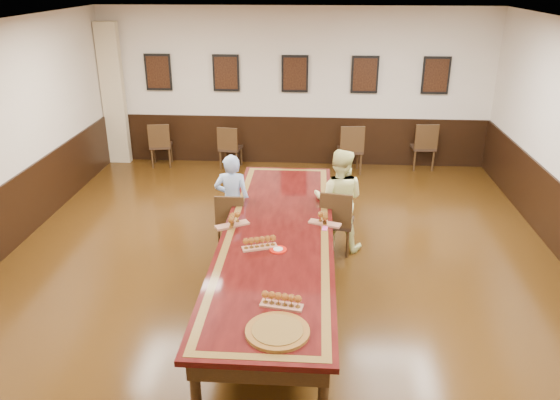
# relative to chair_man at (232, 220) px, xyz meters

# --- Properties ---
(floor) EXTENTS (8.00, 10.00, 0.02)m
(floor) POSITION_rel_chair_man_xyz_m (0.74, -1.03, -0.45)
(floor) COLOR black
(floor) RESTS_ON ground
(ceiling) EXTENTS (8.00, 10.00, 0.02)m
(ceiling) POSITION_rel_chair_man_xyz_m (0.74, -1.03, 2.77)
(ceiling) COLOR white
(ceiling) RESTS_ON floor
(wall_back) EXTENTS (8.00, 0.02, 3.20)m
(wall_back) POSITION_rel_chair_man_xyz_m (0.74, 3.98, 1.16)
(wall_back) COLOR beige
(wall_back) RESTS_ON floor
(chair_man) EXTENTS (0.42, 0.45, 0.89)m
(chair_man) POSITION_rel_chair_man_xyz_m (0.00, 0.00, 0.00)
(chair_man) COLOR black
(chair_man) RESTS_ON floor
(chair_woman) EXTENTS (0.53, 0.56, 0.97)m
(chair_woman) POSITION_rel_chair_man_xyz_m (1.53, 0.01, 0.04)
(chair_woman) COLOR black
(chair_woman) RESTS_ON floor
(spare_chair_a) EXTENTS (0.51, 0.54, 0.93)m
(spare_chair_a) POSITION_rel_chair_man_xyz_m (-2.04, 3.60, 0.02)
(spare_chair_a) COLOR black
(spare_chair_a) RESTS_ON floor
(spare_chair_b) EXTENTS (0.49, 0.52, 0.90)m
(spare_chair_b) POSITION_rel_chair_man_xyz_m (-0.56, 3.57, 0.01)
(spare_chair_b) COLOR black
(spare_chair_b) RESTS_ON floor
(spare_chair_c) EXTENTS (0.52, 0.56, 1.01)m
(spare_chair_c) POSITION_rel_chair_man_xyz_m (1.90, 3.44, 0.06)
(spare_chair_c) COLOR black
(spare_chair_c) RESTS_ON floor
(spare_chair_d) EXTENTS (0.50, 0.53, 0.99)m
(spare_chair_d) POSITION_rel_chair_man_xyz_m (3.41, 3.79, 0.05)
(spare_chair_d) COLOR black
(spare_chair_d) RESTS_ON floor
(person_man) EXTENTS (0.52, 0.34, 1.41)m
(person_man) POSITION_rel_chair_man_xyz_m (0.00, 0.09, 0.26)
(person_man) COLOR #4D7AC0
(person_man) RESTS_ON floor
(person_woman) EXTENTS (0.84, 0.70, 1.52)m
(person_woman) POSITION_rel_chair_man_xyz_m (1.55, 0.11, 0.32)
(person_woman) COLOR #F4F298
(person_woman) RESTS_ON floor
(pink_phone) EXTENTS (0.08, 0.14, 0.01)m
(pink_phone) POSITION_rel_chair_man_xyz_m (1.34, -0.84, 0.31)
(pink_phone) COLOR #E04AA5
(pink_phone) RESTS_ON conference_table
(curtain) EXTENTS (0.45, 0.18, 2.90)m
(curtain) POSITION_rel_chair_man_xyz_m (-3.01, 3.79, 1.01)
(curtain) COLOR tan
(curtain) RESTS_ON floor
(wainscoting) EXTENTS (8.00, 10.00, 1.00)m
(wainscoting) POSITION_rel_chair_man_xyz_m (0.74, -1.03, 0.06)
(wainscoting) COLOR black
(wainscoting) RESTS_ON floor
(conference_table) EXTENTS (1.40, 5.00, 0.76)m
(conference_table) POSITION_rel_chair_man_xyz_m (0.74, -1.03, 0.17)
(conference_table) COLOR black
(conference_table) RESTS_ON floor
(posters) EXTENTS (6.14, 0.04, 0.74)m
(posters) POSITION_rel_chair_man_xyz_m (0.74, 3.91, 1.46)
(posters) COLOR black
(posters) RESTS_ON wall_back
(flight_a) EXTENTS (0.45, 0.34, 0.17)m
(flight_a) POSITION_rel_chair_man_xyz_m (0.15, -0.85, 0.38)
(flight_a) COLOR #91573D
(flight_a) RESTS_ON conference_table
(flight_b) EXTENTS (0.44, 0.26, 0.16)m
(flight_b) POSITION_rel_chair_man_xyz_m (1.33, -0.72, 0.38)
(flight_b) COLOR #91573D
(flight_b) RESTS_ON conference_table
(flight_c) EXTENTS (0.44, 0.26, 0.16)m
(flight_c) POSITION_rel_chair_man_xyz_m (0.56, -1.44, 0.38)
(flight_c) COLOR #91573D
(flight_c) RESTS_ON conference_table
(flight_d) EXTENTS (0.44, 0.20, 0.16)m
(flight_d) POSITION_rel_chair_man_xyz_m (0.90, -2.65, 0.38)
(flight_d) COLOR #91573D
(flight_d) RESTS_ON conference_table
(red_plate_grp) EXTENTS (0.21, 0.21, 0.03)m
(red_plate_grp) POSITION_rel_chair_man_xyz_m (0.78, -1.48, 0.32)
(red_plate_grp) COLOR red
(red_plate_grp) RESTS_ON conference_table
(carved_platter) EXTENTS (0.71, 0.71, 0.05)m
(carved_platter) POSITION_rel_chair_man_xyz_m (0.89, -3.08, 0.33)
(carved_platter) COLOR brown
(carved_platter) RESTS_ON conference_table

